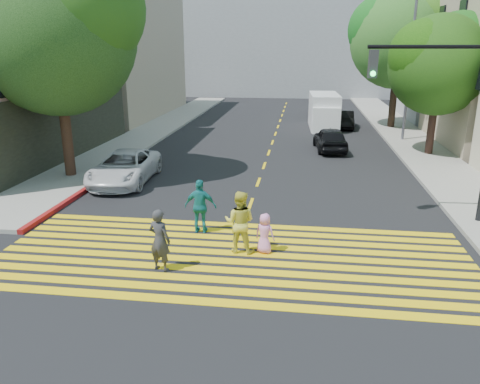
% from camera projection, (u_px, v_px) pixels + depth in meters
% --- Properties ---
extents(ground, '(120.00, 120.00, 0.00)m').
position_uv_depth(ground, '(224.00, 278.00, 12.02)').
color(ground, black).
extents(sidewalk_left, '(3.00, 40.00, 0.15)m').
position_uv_depth(sidewalk_left, '(159.00, 128.00, 33.90)').
color(sidewalk_left, gray).
rests_on(sidewalk_left, ground).
extents(sidewalk_right, '(3.00, 60.00, 0.15)m').
position_uv_depth(sidewalk_right, '(427.00, 156.00, 25.09)').
color(sidewalk_right, gray).
rests_on(sidewalk_right, ground).
extents(curb_red, '(0.20, 8.00, 0.16)m').
position_uv_depth(curb_red, '(78.00, 194.00, 18.56)').
color(curb_red, maroon).
rests_on(curb_red, ground).
extents(crosswalk, '(13.40, 5.30, 0.01)m').
position_uv_depth(crosswalk, '(232.00, 257.00, 13.22)').
color(crosswalk, yellow).
rests_on(crosswalk, ground).
extents(lane_line, '(0.12, 34.40, 0.01)m').
position_uv_depth(lane_line, '(277.00, 130.00, 33.30)').
color(lane_line, yellow).
rests_on(lane_line, ground).
extents(building_left_tan, '(12.00, 16.00, 10.00)m').
position_uv_depth(building_left_tan, '(91.00, 55.00, 39.07)').
color(building_left_tan, tan).
rests_on(building_left_tan, ground).
extents(building_right_grey, '(10.00, 10.00, 10.00)m').
position_uv_depth(building_right_grey, '(473.00, 56.00, 36.98)').
color(building_right_grey, gray).
rests_on(building_right_grey, ground).
extents(backdrop_block, '(30.00, 8.00, 12.00)m').
position_uv_depth(backdrop_block, '(291.00, 44.00, 55.63)').
color(backdrop_block, gray).
rests_on(backdrop_block, ground).
extents(tree_left, '(8.84, 8.54, 9.69)m').
position_uv_depth(tree_left, '(57.00, 25.00, 19.28)').
color(tree_left, black).
rests_on(tree_left, ground).
extents(tree_right_near, '(6.15, 5.93, 7.47)m').
position_uv_depth(tree_right_near, '(441.00, 60.00, 23.99)').
color(tree_right_near, '#36231E').
rests_on(tree_right_near, ground).
extents(tree_right_far, '(8.55, 8.21, 9.60)m').
position_uv_depth(tree_right_far, '(401.00, 34.00, 31.93)').
color(tree_right_far, black).
rests_on(tree_right_far, ground).
extents(pedestrian_man, '(0.72, 0.58, 1.71)m').
position_uv_depth(pedestrian_man, '(160.00, 240.00, 12.23)').
color(pedestrian_man, '#333235').
rests_on(pedestrian_man, ground).
extents(pedestrian_woman, '(0.95, 0.78, 1.83)m').
position_uv_depth(pedestrian_woman, '(240.00, 222.00, 13.32)').
color(pedestrian_woman, '#D7D044').
rests_on(pedestrian_woman, ground).
extents(pedestrian_child, '(0.67, 0.54, 1.18)m').
position_uv_depth(pedestrian_child, '(265.00, 233.00, 13.36)').
color(pedestrian_child, '#EF8DD4').
rests_on(pedestrian_child, ground).
extents(pedestrian_extra, '(1.02, 0.44, 1.74)m').
position_uv_depth(pedestrian_extra, '(201.00, 206.00, 14.76)').
color(pedestrian_extra, '#19787F').
rests_on(pedestrian_extra, ground).
extents(white_sedan, '(2.47, 4.97, 1.35)m').
position_uv_depth(white_sedan, '(125.00, 167.00, 20.32)').
color(white_sedan, silver).
rests_on(white_sedan, ground).
extents(dark_car_near, '(1.99, 4.12, 1.36)m').
position_uv_depth(dark_car_near, '(330.00, 139.00, 26.55)').
color(dark_car_near, black).
rests_on(dark_car_near, ground).
extents(silver_car, '(2.19, 4.55, 1.28)m').
position_uv_depth(silver_car, '(321.00, 107.00, 40.75)').
color(silver_car, '#ACACAC').
rests_on(silver_car, ground).
extents(dark_car_parked, '(1.44, 3.74, 1.22)m').
position_uv_depth(dark_car_parked, '(344.00, 120.00, 34.04)').
color(dark_car_parked, black).
rests_on(dark_car_parked, ground).
extents(white_van, '(2.15, 5.25, 2.44)m').
position_uv_depth(white_van, '(324.00, 112.00, 33.68)').
color(white_van, silver).
rests_on(white_van, ground).
extents(traffic_signal, '(4.16, 0.50, 6.10)m').
position_uv_depth(traffic_signal, '(459.00, 105.00, 14.58)').
color(traffic_signal, black).
rests_on(traffic_signal, ground).
extents(street_lamp, '(2.11, 0.36, 9.30)m').
position_uv_depth(street_lamp, '(408.00, 53.00, 27.71)').
color(street_lamp, slate).
rests_on(street_lamp, ground).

